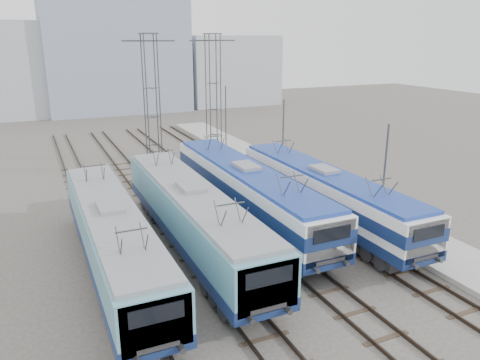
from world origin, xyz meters
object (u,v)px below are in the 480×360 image
mast_front (383,183)px  mast_rear (226,120)px  locomotive_far_right (324,192)px  locomotive_center_right (247,190)px  mast_mid (283,143)px  locomotive_far_left (113,236)px  catenary_tower_west (152,98)px  safety_cone (431,253)px  catenary_tower_east (213,92)px  locomotive_center_left (193,215)px

mast_front → mast_rear: 24.00m
locomotive_far_right → mast_front: size_ratio=2.52×
locomotive_center_right → mast_mid: (6.35, 6.78, 1.12)m
locomotive_far_left → catenary_tower_west: bearing=69.7°
locomotive_far_right → safety_cone: bearing=-72.1°
locomotive_far_left → catenary_tower_west: 19.92m
locomotive_far_right → catenary_tower_west: 18.61m
locomotive_far_left → mast_mid: bearing=33.6°
locomotive_far_left → safety_cone: size_ratio=31.30×
locomotive_far_right → catenary_tower_east: size_ratio=1.47×
locomotive_center_right → mast_mid: size_ratio=2.68×
locomotive_far_right → catenary_tower_west: (-6.75, 16.77, 4.39)m
catenary_tower_west → mast_mid: bearing=-42.9°
locomotive_far_right → mast_rear: size_ratio=2.52×
mast_rear → safety_cone: (0.39, -27.69, -2.92)m
locomotive_center_left → mast_front: 11.24m
safety_cone → locomotive_far_left: bearing=160.8°
catenary_tower_east → safety_cone: 26.52m
catenary_tower_west → safety_cone: (8.99, -23.69, -6.06)m
locomotive_far_left → locomotive_far_right: bearing=6.1°
mast_front → mast_rear: size_ratio=1.00×
locomotive_far_left → locomotive_center_left: 4.59m
locomotive_far_right → mast_front: 3.92m
locomotive_center_left → catenary_tower_west: (2.25, 17.31, 4.35)m
locomotive_far_right → mast_rear: mast_rear is taller
locomotive_center_left → locomotive_center_right: bearing=29.3°
locomotive_far_left → locomotive_center_right: bearing=20.8°
safety_cone → catenary_tower_east: bearing=95.5°
catenary_tower_west → mast_rear: (8.60, 4.00, -3.14)m
locomotive_far_left → locomotive_center_right: size_ratio=0.94×
locomotive_center_right → mast_front: (6.35, -5.22, 1.12)m
mast_rear → safety_cone: size_ratio=12.47×
locomotive_center_right → catenary_tower_east: size_ratio=1.56×
mast_front → mast_rear: bearing=90.0°
catenary_tower_east → mast_front: 22.32m
mast_mid → mast_rear: size_ratio=1.00×
locomotive_far_left → mast_rear: size_ratio=2.51×
locomotive_center_right → locomotive_far_right: bearing=-23.9°
locomotive_center_right → safety_cone: (6.74, -8.91, -1.80)m
locomotive_center_right → mast_front: bearing=-39.4°
locomotive_center_left → mast_front: (10.85, -2.69, 1.21)m
locomotive_center_left → locomotive_far_right: locomotive_center_left is taller
mast_mid → mast_rear: same height
mast_mid → catenary_tower_east: bearing=101.9°
catenary_tower_west → mast_rear: catenary_tower_west is taller
locomotive_far_left → mast_front: mast_front is taller
locomotive_far_right → locomotive_far_left: bearing=-173.9°
locomotive_center_left → mast_mid: 14.35m
catenary_tower_west → mast_mid: 12.16m
locomotive_center_right → catenary_tower_east: catenary_tower_east is taller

